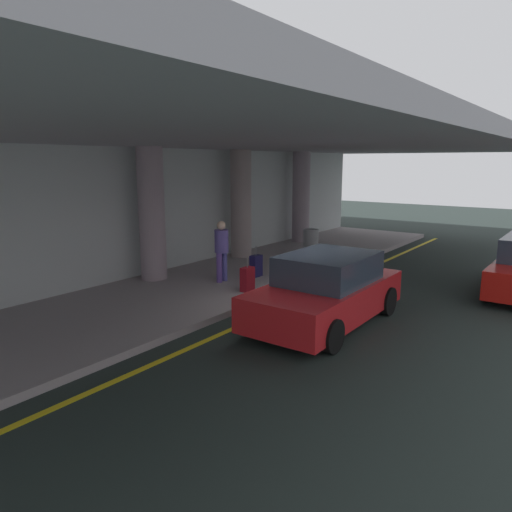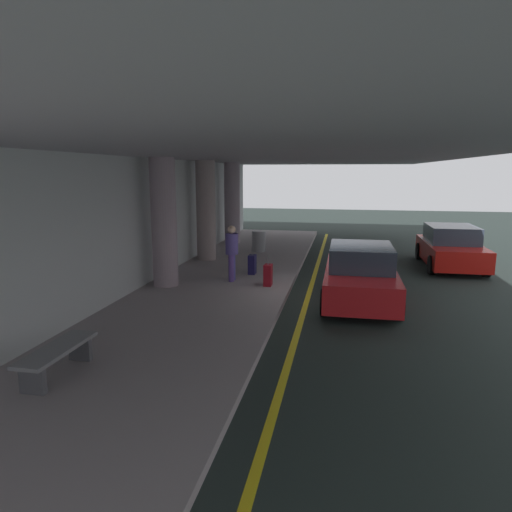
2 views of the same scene
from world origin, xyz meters
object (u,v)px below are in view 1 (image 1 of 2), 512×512
at_px(support_column_far_left, 152,214).
at_px(support_column_left_mid, 241,204).
at_px(car_red, 326,291).
at_px(traveler_with_luggage, 222,247).
at_px(support_column_center, 301,197).
at_px(trash_bin_steel, 311,241).
at_px(suitcase_upright_primary, 256,266).
at_px(suitcase_upright_secondary, 247,279).

bearing_deg(support_column_far_left, support_column_left_mid, 0.00).
bearing_deg(car_red, traveler_with_luggage, -108.22).
height_order(support_column_center, trash_bin_steel, support_column_center).
xyz_separation_m(traveler_with_luggage, suitcase_upright_primary, (1.03, -0.41, -0.65)).
bearing_deg(support_column_center, support_column_left_mid, 180.00).
bearing_deg(suitcase_upright_secondary, support_column_left_mid, 36.72).
bearing_deg(support_column_center, car_red, -145.87).
bearing_deg(support_column_far_left, suitcase_upright_secondary, -80.12).
xyz_separation_m(support_column_left_mid, traveler_with_luggage, (-3.12, -1.76, -0.86)).
xyz_separation_m(support_column_far_left, support_column_center, (8.00, 0.00, 0.00)).
bearing_deg(support_column_center, suitcase_upright_primary, -160.39).
xyz_separation_m(car_red, suitcase_upright_primary, (2.02, 3.33, -0.25)).
distance_m(suitcase_upright_primary, suitcase_upright_secondary, 1.59).
bearing_deg(suitcase_upright_primary, car_red, -109.82).
bearing_deg(traveler_with_luggage, support_column_left_mid, 90.91).
distance_m(support_column_left_mid, traveler_with_luggage, 3.68).
distance_m(support_column_center, suitcase_upright_secondary, 8.18).
xyz_separation_m(support_column_far_left, car_red, (-0.11, -5.50, -1.26)).
bearing_deg(car_red, support_column_left_mid, -130.13).
bearing_deg(suitcase_upright_primary, trash_bin_steel, 19.27).
height_order(suitcase_upright_secondary, trash_bin_steel, suitcase_upright_secondary).
bearing_deg(support_column_center, traveler_with_luggage, -166.14).
distance_m(support_column_far_left, support_column_center, 8.00).
distance_m(support_column_left_mid, suitcase_upright_secondary, 4.80).
distance_m(support_column_far_left, car_red, 5.64).
height_order(support_column_far_left, traveler_with_luggage, support_column_far_left).
xyz_separation_m(suitcase_upright_primary, suitcase_upright_secondary, (-1.40, -0.75, 0.00)).
height_order(car_red, traveler_with_luggage, traveler_with_luggage).
bearing_deg(trash_bin_steel, suitcase_upright_secondary, -166.61).
relative_size(car_red, suitcase_upright_primary, 4.56).
height_order(traveler_with_luggage, suitcase_upright_primary, traveler_with_luggage).
height_order(traveler_with_luggage, suitcase_upright_secondary, traveler_with_luggage).
distance_m(support_column_center, trash_bin_steel, 2.88).
distance_m(support_column_left_mid, car_red, 6.98).
bearing_deg(traveler_with_luggage, suitcase_upright_primary, 39.67).
bearing_deg(car_red, suitcase_upright_secondary, -106.83).
height_order(support_column_far_left, support_column_center, same).
relative_size(support_column_center, traveler_with_luggage, 2.17).
xyz_separation_m(support_column_center, car_red, (-8.11, -5.50, -1.26)).
xyz_separation_m(support_column_center, suitcase_upright_secondary, (-7.49, -2.92, -1.51)).
xyz_separation_m(car_red, trash_bin_steel, (6.17, 3.90, -0.14)).
relative_size(support_column_far_left, support_column_left_mid, 1.00).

